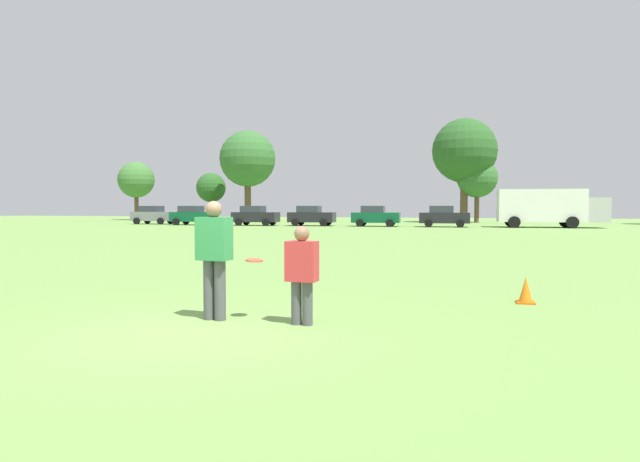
% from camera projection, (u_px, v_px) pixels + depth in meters
% --- Properties ---
extents(ground_plane, '(158.35, 158.35, 0.00)m').
position_uv_depth(ground_plane, '(193.00, 332.00, 7.53)').
color(ground_plane, '#6B9347').
extents(player_thrower, '(0.53, 0.34, 1.84)m').
position_uv_depth(player_thrower, '(214.00, 253.00, 8.29)').
color(player_thrower, '#4C4C51').
rests_on(player_thrower, ground).
extents(player_defender, '(0.47, 0.30, 1.46)m').
position_uv_depth(player_defender, '(302.00, 270.00, 7.94)').
color(player_defender, '#4C4C51').
rests_on(player_defender, ground).
extents(frisbee, '(0.27, 0.27, 0.05)m').
position_uv_depth(frisbee, '(254.00, 260.00, 8.33)').
color(frisbee, '#E54C33').
extents(traffic_cone, '(0.32, 0.32, 0.48)m').
position_uv_depth(traffic_cone, '(526.00, 291.00, 9.75)').
color(traffic_cone, '#D8590C').
rests_on(traffic_cone, ground).
extents(parked_car_near_left, '(4.25, 2.31, 1.82)m').
position_uv_depth(parked_car_near_left, '(153.00, 215.00, 53.94)').
color(parked_car_near_left, slate).
rests_on(parked_car_near_left, ground).
extents(parked_car_mid_left, '(4.25, 2.31, 1.82)m').
position_uv_depth(parked_car_mid_left, '(193.00, 215.00, 51.31)').
color(parked_car_mid_left, '#0C4C2D').
rests_on(parked_car_mid_left, ground).
extents(parked_car_center, '(4.25, 2.31, 1.82)m').
position_uv_depth(parked_car_center, '(255.00, 216.00, 49.85)').
color(parked_car_center, black).
rests_on(parked_car_center, ground).
extents(parked_car_mid_right, '(4.25, 2.31, 1.82)m').
position_uv_depth(parked_car_mid_right, '(311.00, 216.00, 49.09)').
color(parked_car_mid_right, black).
rests_on(parked_car_mid_right, ground).
extents(parked_car_near_right, '(4.25, 2.31, 1.82)m').
position_uv_depth(parked_car_near_right, '(375.00, 216.00, 47.70)').
color(parked_car_near_right, '#0C4C2D').
rests_on(parked_car_near_right, ground).
extents(parked_car_far_right, '(4.25, 2.31, 1.82)m').
position_uv_depth(parked_car_far_right, '(444.00, 216.00, 46.22)').
color(parked_car_far_right, black).
rests_on(parked_car_far_right, ground).
extents(box_truck, '(8.57, 3.17, 3.18)m').
position_uv_depth(box_truck, '(549.00, 207.00, 44.78)').
color(box_truck, white).
rests_on(box_truck, ground).
extents(tree_west_oak, '(4.65, 4.65, 7.56)m').
position_uv_depth(tree_west_oak, '(136.00, 180.00, 69.96)').
color(tree_west_oak, brown).
rests_on(tree_west_oak, ground).
extents(tree_west_maple, '(3.67, 3.67, 5.97)m').
position_uv_depth(tree_west_maple, '(211.00, 188.00, 67.38)').
color(tree_west_maple, brown).
rests_on(tree_west_maple, ground).
extents(tree_center_elm, '(6.52, 6.52, 10.60)m').
position_uv_depth(tree_center_elm, '(248.00, 159.00, 62.96)').
color(tree_center_elm, brown).
rests_on(tree_center_elm, ground).
extents(tree_east_birch, '(6.95, 6.95, 11.30)m').
position_uv_depth(tree_east_birch, '(464.00, 151.00, 58.44)').
color(tree_east_birch, brown).
rests_on(tree_east_birch, ground).
extents(tree_east_oak, '(4.35, 4.35, 7.07)m').
position_uv_depth(tree_east_oak, '(477.00, 178.00, 58.44)').
color(tree_east_oak, brown).
rests_on(tree_east_oak, ground).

